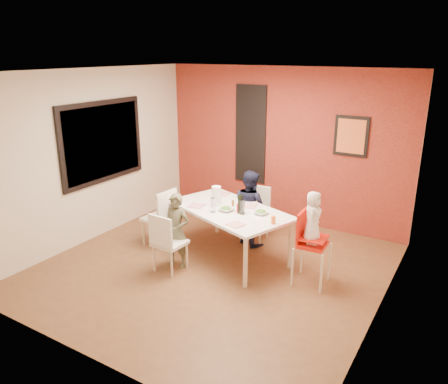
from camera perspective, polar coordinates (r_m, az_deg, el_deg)
The scene contains 35 objects.
ground at distance 6.31m, azimuth -1.43°, elevation -9.84°, with size 4.50×4.50×0.00m, color brown.
ceiling at distance 5.58m, azimuth -1.66°, elevation 15.48°, with size 4.50×4.50×0.02m, color white.
wall_back at distance 7.73m, azimuth 7.56°, elevation 5.97°, with size 4.50×0.02×2.70m, color beige.
wall_front at distance 4.20m, azimuth -18.45°, elevation -5.37°, with size 4.50×0.02×2.70m, color beige.
wall_left at distance 7.23m, azimuth -16.76°, elevation 4.51°, with size 0.02×4.50×2.70m, color beige.
wall_right at distance 5.01m, azimuth 20.68°, elevation -1.80°, with size 0.02×4.50×2.70m, color beige.
brick_accent_wall at distance 7.71m, azimuth 7.50°, elevation 5.94°, with size 4.50×0.02×2.70m, color maroon.
picture_window_frame at distance 7.30m, azimuth -15.59°, elevation 6.35°, with size 0.05×1.70×1.30m, color black.
picture_window_pane at distance 7.29m, azimuth -15.51°, elevation 6.34°, with size 0.02×1.55×1.15m, color black.
glassblock_strip at distance 7.92m, azimuth 3.51°, elevation 7.49°, with size 0.55×0.03×1.70m, color silver.
glassblock_surround at distance 7.92m, azimuth 3.49°, elevation 7.49°, with size 0.60×0.03×1.76m, color black.
art_print_frame at distance 7.25m, azimuth 16.28°, elevation 7.01°, with size 0.54×0.03×0.64m, color black.
art_print_canvas at distance 7.23m, azimuth 16.25°, elevation 6.99°, with size 0.44×0.01×0.54m, color orange.
dining_table at distance 6.36m, azimuth 0.71°, elevation -2.77°, with size 2.04×1.55×0.75m.
chair_near at distance 6.04m, azimuth -7.59°, elevation -6.25°, with size 0.42×0.42×0.86m.
chair_far at distance 7.10m, azimuth 4.24°, elevation -2.33°, with size 0.43×0.43×0.86m.
chair_left at distance 6.84m, azimuth -8.08°, elevation -2.98°, with size 0.46×0.46×0.92m.
high_chair at distance 5.80m, azimuth 11.07°, elevation -6.32°, with size 0.44×0.44×0.98m.
child_near at distance 6.18m, azimuth -6.21°, elevation -5.02°, with size 0.39×0.26×1.07m, color #504D39.
child_far at distance 6.86m, azimuth 3.40°, elevation -2.02°, with size 0.58×0.45×1.20m, color black.
toddler at distance 5.66m, azimuth 11.53°, elevation -3.28°, with size 0.34×0.22×0.69m, color silver.
plate_near_left at distance 6.46m, azimuth -3.59°, elevation -1.79°, with size 0.22×0.22×0.01m, color silver.
plate_far_mid at distance 6.46m, azimuth 3.24°, elevation -1.79°, with size 0.23×0.23×0.01m, color silver.
plate_near_right at distance 5.77m, azimuth 1.59°, elevation -4.26°, with size 0.20×0.20×0.01m, color white.
plate_far_left at distance 6.97m, azimuth -0.33°, elevation -0.24°, with size 0.23×0.23×0.01m, color white.
salad_bowl_a at distance 6.25m, azimuth 0.26°, elevation -2.26°, with size 0.22×0.22×0.05m, color white.
salad_bowl_b at distance 6.15m, azimuth 4.86°, elevation -2.69°, with size 0.20×0.20×0.05m, color white.
wine_bottle at distance 6.14m, azimuth 2.12°, elevation -1.61°, with size 0.07×0.07×0.26m, color black.
wine_glass_a at distance 6.19m, azimuth -1.45°, elevation -1.70°, with size 0.07×0.07×0.21m, color silver.
wine_glass_b at distance 6.11m, azimuth 2.40°, elevation -2.00°, with size 0.07×0.07×0.20m, color silver.
paper_towel_roll at distance 6.41m, azimuth -1.00°, elevation -0.56°, with size 0.13×0.13×0.30m, color white.
condiment_red at distance 6.17m, azimuth 1.80°, elevation -2.14°, with size 0.03×0.03×0.13m, color red.
condiment_green at distance 6.21m, azimuth 2.13°, elevation -2.00°, with size 0.03×0.03×0.13m, color #307828.
condiment_brown at distance 6.29m, azimuth 1.17°, elevation -1.67°, with size 0.04×0.04×0.14m, color brown.
sippy_cup at distance 5.83m, azimuth 6.45°, elevation -3.65°, with size 0.06×0.06×0.10m, color orange.
Camera 1 is at (3.02, -4.68, 2.96)m, focal length 35.00 mm.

